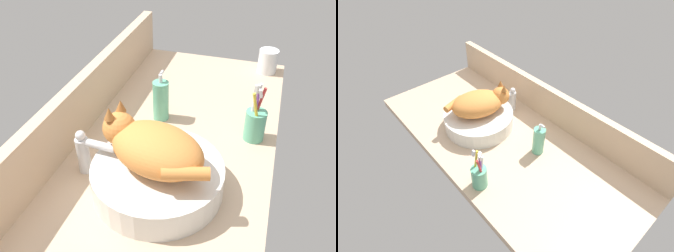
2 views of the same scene
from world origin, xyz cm
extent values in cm
cube|color=tan|center=(0.00, 0.00, -2.00)|extent=(137.11, 62.12, 4.00)
cube|color=#CCAD8C|center=(0.00, 29.26, 8.69)|extent=(137.11, 3.60, 17.39)
cylinder|color=silver|center=(-15.51, -2.17, 4.01)|extent=(34.24, 34.24, 8.01)
ellipsoid|color=orange|center=(-15.51, -2.17, 13.51)|extent=(23.84, 29.01, 11.00)
sphere|color=orange|center=(-11.87, 9.13, 15.01)|extent=(8.80, 8.80, 8.80)
cone|color=#A4632D|center=(-13.66, 10.76, 20.41)|extent=(2.80, 2.80, 3.20)
cone|color=#A4632D|center=(-9.47, 9.41, 20.41)|extent=(2.80, 2.80, 3.20)
cylinder|color=orange|center=(-22.41, -11.12, 14.01)|extent=(6.20, 11.46, 3.20)
cylinder|color=silver|center=(-14.35, 19.45, 5.50)|extent=(3.60, 3.60, 11.00)
cylinder|color=silver|center=(-14.62, 14.45, 10.40)|extent=(2.73, 10.10, 2.20)
sphere|color=silver|center=(-14.35, 19.45, 12.20)|extent=(2.80, 2.80, 2.80)
cylinder|color=#60B793|center=(16.58, 7.14, 6.77)|extent=(5.28, 5.28, 13.54)
cylinder|color=silver|center=(16.58, 7.14, 14.94)|extent=(1.20, 1.20, 2.80)
cylinder|color=silver|center=(17.78, 7.14, 16.34)|extent=(2.20, 1.00, 1.00)
cylinder|color=#5BB28E|center=(14.08, -23.82, 4.92)|extent=(6.42, 6.42, 9.84)
cylinder|color=#D13838|center=(15.58, -23.61, 8.90)|extent=(1.34, 3.98, 16.90)
cube|color=white|center=(15.58, -23.61, 17.40)|extent=(1.27, 1.22, 2.54)
cylinder|color=purple|center=(14.65, -23.14, 8.90)|extent=(1.98, 1.82, 17.05)
cube|color=white|center=(14.65, -23.14, 17.40)|extent=(1.35, 0.93, 2.51)
cylinder|color=yellow|center=(12.10, -24.06, 8.90)|extent=(1.34, 4.48, 16.82)
cube|color=white|center=(12.10, -24.06, 17.40)|extent=(1.27, 1.29, 2.55)
cylinder|color=white|center=(14.06, -22.49, 8.90)|extent=(3.71, 0.94, 16.92)
cube|color=white|center=(14.06, -22.49, 17.40)|extent=(1.58, 0.81, 2.57)
camera|label=1|loc=(-82.49, -25.15, 71.61)|focal=40.00mm
camera|label=2|loc=(68.95, -57.42, 89.34)|focal=28.00mm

